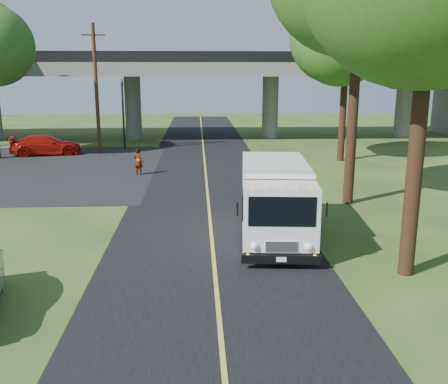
{
  "coord_description": "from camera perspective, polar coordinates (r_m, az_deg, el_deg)",
  "views": [
    {
      "loc": [
        -0.46,
        -12.17,
        5.64
      ],
      "look_at": [
        0.45,
        4.73,
        1.6
      ],
      "focal_mm": 40.0,
      "sensor_mm": 36.0,
      "label": 1
    }
  ],
  "objects": [
    {
      "name": "step_van",
      "position": [
        17.34,
        5.86,
        -0.74
      ],
      "size": [
        2.81,
        6.38,
        2.61
      ],
      "rotation": [
        0.0,
        0.0,
        -0.09
      ],
      "color": "white",
      "rests_on": "ground"
    },
    {
      "name": "lane_line",
      "position": [
        22.87,
        -1.83,
        -0.78
      ],
      "size": [
        0.12,
        90.0,
        0.01
      ],
      "primitive_type": "cube",
      "color": "gold",
      "rests_on": "road"
    },
    {
      "name": "ground",
      "position": [
        13.42,
        -0.84,
        -11.42
      ],
      "size": [
        120.0,
        120.0,
        0.0
      ],
      "primitive_type": "plane",
      "color": "#314819",
      "rests_on": "ground"
    },
    {
      "name": "traffic_signal",
      "position": [
        38.64,
        -11.48,
        9.54
      ],
      "size": [
        0.18,
        0.22,
        5.2
      ],
      "color": "black",
      "rests_on": "ground"
    },
    {
      "name": "tree_right_far",
      "position": [
        33.54,
        14.36,
        17.58
      ],
      "size": [
        5.77,
        5.67,
        10.99
      ],
      "color": "#382314",
      "rests_on": "ground"
    },
    {
      "name": "parking_lot",
      "position": [
        32.45,
        -22.01,
        2.44
      ],
      "size": [
        16.0,
        18.0,
        0.01
      ],
      "primitive_type": "cube",
      "color": "black",
      "rests_on": "ground"
    },
    {
      "name": "red_sedan",
      "position": [
        37.53,
        -19.66,
        5.08
      ],
      "size": [
        5.14,
        2.86,
        1.41
      ],
      "primitive_type": "imported",
      "rotation": [
        0.0,
        0.0,
        1.76
      ],
      "color": "#A4120A",
      "rests_on": "ground"
    },
    {
      "name": "overpass",
      "position": [
        44.18,
        -2.54,
        12.0
      ],
      "size": [
        54.0,
        10.0,
        7.3
      ],
      "color": "slate",
      "rests_on": "ground"
    },
    {
      "name": "pedestrian",
      "position": [
        28.68,
        -9.74,
        3.44
      ],
      "size": [
        0.66,
        0.58,
        1.53
      ],
      "primitive_type": "imported",
      "rotation": [
        0.0,
        0.0,
        2.67
      ],
      "color": "gray",
      "rests_on": "ground"
    },
    {
      "name": "utility_pole",
      "position": [
        36.86,
        -14.38,
        11.39
      ],
      "size": [
        1.6,
        0.26,
        9.0
      ],
      "color": "#472D19",
      "rests_on": "ground"
    },
    {
      "name": "road",
      "position": [
        22.88,
        -1.83,
        -0.83
      ],
      "size": [
        7.0,
        90.0,
        0.02
      ],
      "primitive_type": "cube",
      "color": "black",
      "rests_on": "ground"
    }
  ]
}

